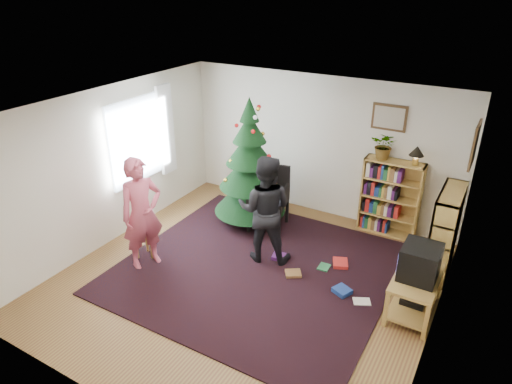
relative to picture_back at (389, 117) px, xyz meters
The scene contains 23 objects.
floor 3.35m from the picture_back, 114.92° to the right, with size 5.00×5.00×0.00m, color olive.
ceiling 2.78m from the picture_back, 114.92° to the right, with size 5.00×5.00×0.00m, color white.
wall_back 1.35m from the picture_back, behind, with size 5.00×0.02×2.50m, color silver.
wall_front 5.15m from the picture_back, 103.02° to the right, with size 5.00×0.02×2.50m, color silver.
wall_left 4.47m from the picture_back, 145.86° to the right, with size 0.02×5.00×2.50m, color silver.
wall_right 2.90m from the picture_back, 61.39° to the right, with size 0.02×5.00×2.50m, color silver.
rug 3.13m from the picture_back, 117.87° to the right, with size 3.80×3.60×0.02m, color black.
window_pane 4.10m from the picture_back, 152.62° to the right, with size 0.04×1.20×1.40m, color silver.
curtain 3.79m from the picture_back, 161.83° to the right, with size 0.06×0.35×1.60m, color white.
picture_back is the anchor object (origin of this frame).
picture_right 1.51m from the picture_back, 28.69° to the right, with size 0.03×0.50×0.60m.
christmas_tree 2.43m from the picture_back, 153.55° to the right, with size 1.24×1.24×2.25m.
bookshelf_back 1.31m from the picture_back, 31.87° to the right, with size 0.95×0.30×1.30m.
bookshelf_right 1.96m from the picture_back, 36.26° to the right, with size 0.30×0.95×1.30m.
tv_stand 2.78m from the picture_back, 61.75° to the right, with size 0.54×0.96×0.55m.
crt_tv 2.55m from the picture_back, 61.82° to the right, with size 0.46×0.50×0.43m.
armchair 2.28m from the picture_back, 150.73° to the right, with size 0.70×0.71×1.08m.
stool 4.21m from the picture_back, 135.66° to the right, with size 0.36×0.36×0.60m.
person_standing 4.08m from the picture_back, 132.82° to the right, with size 0.62×0.41×1.71m, color #B94A5C.
person_by_chair 2.47m from the picture_back, 122.96° to the right, with size 0.82×0.64×1.69m, color black.
potted_plant 0.45m from the picture_back, 82.78° to the right, with size 0.41×0.35×0.45m, color gray.
table_lamp 0.69m from the picture_back, 14.63° to the right, with size 0.23×0.23×0.31m.
floor_clutter 2.62m from the picture_back, 92.03° to the right, with size 2.11×1.13×0.08m.
Camera 1 is at (2.81, -4.62, 3.98)m, focal length 32.00 mm.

